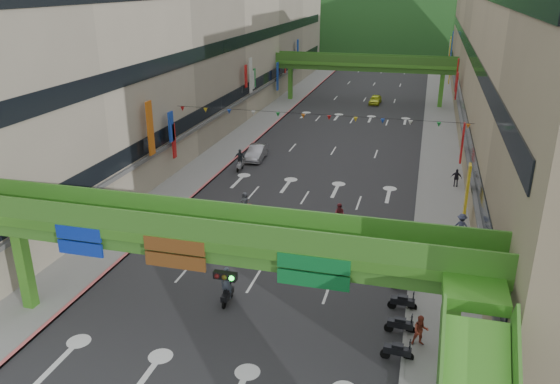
# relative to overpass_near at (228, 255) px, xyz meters

# --- Properties ---
(road_slab) EXTENTS (18.00, 140.00, 0.02)m
(road_slab) POSITION_rel_overpass_near_xyz_m (-0.93, 44.62, -5.20)
(road_slab) COLOR #28282B
(road_slab) RESTS_ON ground
(sidewalk_left) EXTENTS (4.00, 140.00, 0.15)m
(sidewalk_left) POSITION_rel_overpass_near_xyz_m (-11.93, 44.62, -5.13)
(sidewalk_left) COLOR gray
(sidewalk_left) RESTS_ON ground
(sidewalk_right) EXTENTS (4.00, 140.00, 0.15)m
(sidewalk_right) POSITION_rel_overpass_near_xyz_m (10.07, 44.62, -5.13)
(sidewalk_right) COLOR gray
(sidewalk_right) RESTS_ON ground
(curb_left) EXTENTS (0.20, 140.00, 0.18)m
(curb_left) POSITION_rel_overpass_near_xyz_m (-10.03, 44.62, -5.12)
(curb_left) COLOR #CC5959
(curb_left) RESTS_ON ground
(curb_right) EXTENTS (0.20, 140.00, 0.18)m
(curb_right) POSITION_rel_overpass_near_xyz_m (8.17, 44.62, -5.12)
(curb_right) COLOR gray
(curb_right) RESTS_ON ground
(building_row_left) EXTENTS (12.80, 95.00, 19.00)m
(building_row_left) POSITION_rel_overpass_near_xyz_m (-19.86, 44.62, 4.25)
(building_row_left) COLOR #9E937F
(building_row_left) RESTS_ON ground
(building_row_right) EXTENTS (12.80, 95.00, 19.00)m
(building_row_right) POSITION_rel_overpass_near_xyz_m (18.00, 44.62, 4.25)
(building_row_right) COLOR gray
(building_row_right) RESTS_ON ground
(overpass_near) EXTENTS (28.00, 12.27, 7.10)m
(overpass_near) POSITION_rel_overpass_near_xyz_m (0.00, 0.00, 0.00)
(overpass_near) COLOR #4C9E2D
(overpass_near) RESTS_ON ground
(overpass_far) EXTENTS (28.00, 2.20, 7.10)m
(overpass_far) POSITION_rel_overpass_near_xyz_m (-0.93, 59.62, 0.20)
(overpass_far) COLOR #4C9E2D
(overpass_far) RESTS_ON ground
(hill_left) EXTENTS (168.00, 140.00, 112.00)m
(hill_left) POSITION_rel_overpass_near_xyz_m (-15.93, 154.62, -5.21)
(hill_left) COLOR #1C4419
(hill_left) RESTS_ON ground
(hill_right) EXTENTS (208.00, 176.00, 128.00)m
(hill_right) POSITION_rel_overpass_near_xyz_m (24.07, 174.62, -5.21)
(hill_right) COLOR #1C4419
(hill_right) RESTS_ON ground
(bunting_string) EXTENTS (26.00, 0.36, 0.47)m
(bunting_string) POSITION_rel_overpass_near_xyz_m (-0.93, 24.62, 0.75)
(bunting_string) COLOR black
(bunting_string) RESTS_ON ground
(scooter_rider_near) EXTENTS (0.68, 1.60, 2.20)m
(scooter_rider_near) POSITION_rel_overpass_near_xyz_m (-1.63, 3.90, -4.16)
(scooter_rider_near) COLOR black
(scooter_rider_near) RESTS_ON ground
(scooter_rider_mid) EXTENTS (0.96, 1.57, 2.05)m
(scooter_rider_mid) POSITION_rel_overpass_near_xyz_m (2.85, 15.07, -4.15)
(scooter_rider_mid) COLOR black
(scooter_rider_mid) RESTS_ON ground
(scooter_rider_left) EXTENTS (1.08, 1.60, 2.12)m
(scooter_rider_left) POSITION_rel_overpass_near_xyz_m (-8.43, 25.85, -4.14)
(scooter_rider_left) COLOR gray
(scooter_rider_left) RESTS_ON ground
(scooter_rider_far) EXTENTS (0.85, 1.57, 1.88)m
(scooter_rider_far) POSITION_rel_overpass_near_xyz_m (-4.59, 15.88, -4.27)
(scooter_rider_far) COLOR maroon
(scooter_rider_far) RESTS_ON ground
(parked_scooter_row) EXTENTS (1.60, 7.15, 1.08)m
(parked_scooter_row) POSITION_rel_overpass_near_xyz_m (7.87, 4.62, -4.68)
(parked_scooter_row) COLOR black
(parked_scooter_row) RESTS_ON ground
(car_silver) EXTENTS (1.74, 4.42, 1.43)m
(car_silver) POSITION_rel_overpass_near_xyz_m (-7.93, 29.62, -4.49)
(car_silver) COLOR #9998A0
(car_silver) RESTS_ON ground
(car_yellow) EXTENTS (1.75, 3.89, 1.30)m
(car_yellow) POSITION_rel_overpass_near_xyz_m (0.92, 59.75, -4.56)
(car_yellow) COLOR yellow
(car_yellow) RESTS_ON ground
(pedestrian_red) EXTENTS (0.91, 0.78, 1.61)m
(pedestrian_red) POSITION_rel_overpass_near_xyz_m (8.87, 2.62, -4.40)
(pedestrian_red) COLOR #993927
(pedestrian_red) RESTS_ON ground
(pedestrian_dark) EXTENTS (0.96, 0.49, 1.56)m
(pedestrian_dark) POSITION_rel_overpass_near_xyz_m (11.27, 26.37, -4.42)
(pedestrian_dark) COLOR black
(pedestrian_dark) RESTS_ON ground
(pedestrian_blue) EXTENTS (0.90, 0.64, 1.81)m
(pedestrian_blue) POSITION_rel_overpass_near_xyz_m (11.27, 15.67, -4.30)
(pedestrian_blue) COLOR #353A54
(pedestrian_blue) RESTS_ON ground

